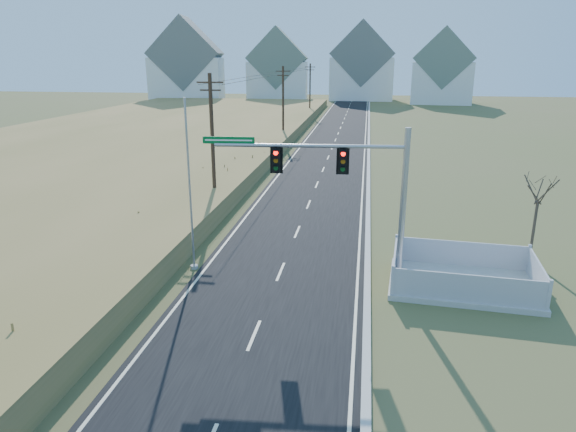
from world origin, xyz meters
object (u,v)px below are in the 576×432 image
Objects in this scene: traffic_signal_mast at (360,191)px; fence_enclosure at (463,281)px; flagpole at (191,204)px; bare_tree at (540,188)px; open_sign at (398,291)px.

fence_enclosure is (4.75, 0.41, -4.12)m from traffic_signal_mast.
flagpole is 17.01m from bare_tree.
fence_enclosure is 3.38m from open_sign.
traffic_signal_mast is 4.59m from open_sign.
flagpole is at bearing -176.20° from fence_enclosure.
open_sign is at bearing -38.91° from traffic_signal_mast.
fence_enclosure is 9.69× the size of open_sign.
flagpole is at bearing -168.03° from bare_tree.
flagpole is 1.74× the size of bare_tree.
traffic_signal_mast is 6.30m from fence_enclosure.
bare_tree is at bearing 63.53° from open_sign.
open_sign is at bearing -141.69° from bare_tree.
fence_enclosure is 0.82× the size of flagpole.
bare_tree is (3.92, 3.76, 3.54)m from fence_enclosure.
bare_tree is at bearing 21.41° from traffic_signal_mast.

